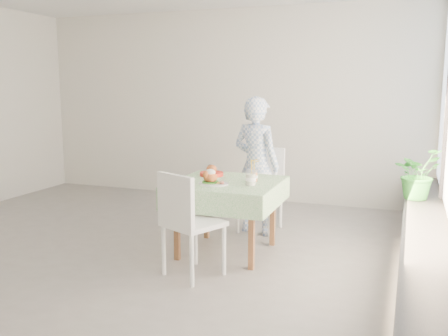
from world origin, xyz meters
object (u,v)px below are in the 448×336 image
at_px(diner, 256,166).
at_px(juice_cup_orange, 254,176).
at_px(cafe_table, 227,209).
at_px(potted_plant, 417,173).
at_px(chair_near, 192,244).
at_px(main_dish, 212,179).
at_px(chair_far, 260,205).

height_order(diner, juice_cup_orange, diner).
distance_m(cafe_table, diner, 0.85).
xyz_separation_m(juice_cup_orange, potted_plant, (1.54, 0.88, -0.02)).
xyz_separation_m(chair_near, main_dish, (-0.01, 0.50, 0.50)).
distance_m(chair_far, diner, 0.50).
relative_size(diner, juice_cup_orange, 6.44).
relative_size(diner, main_dish, 5.29).
bearing_deg(chair_far, potted_plant, 2.68).
bearing_deg(cafe_table, potted_plant, 28.26).
distance_m(chair_near, diner, 1.57).
xyz_separation_m(cafe_table, juice_cup_orange, (0.25, 0.09, 0.34)).
xyz_separation_m(chair_far, diner, (-0.02, -0.11, 0.49)).
bearing_deg(diner, chair_far, -85.70).
distance_m(cafe_table, potted_plant, 2.06).
bearing_deg(chair_far, main_dish, -98.81).
relative_size(chair_far, chair_near, 1.02).
distance_m(diner, main_dish, 1.00).
bearing_deg(chair_near, cafe_table, 84.22).
relative_size(cafe_table, diner, 0.66).
bearing_deg(juice_cup_orange, cafe_table, -161.51).
bearing_deg(potted_plant, cafe_table, -151.74).
xyz_separation_m(cafe_table, chair_near, (-0.07, -0.70, -0.17)).
bearing_deg(diner, cafe_table, 99.92).
bearing_deg(diner, potted_plant, -158.73).
height_order(chair_far, chair_near, chair_far).
height_order(chair_far, main_dish, chair_far).
xyz_separation_m(main_dish, juice_cup_orange, (0.33, 0.29, 0.01)).
distance_m(diner, juice_cup_orange, 0.72).
xyz_separation_m(cafe_table, main_dish, (-0.08, -0.21, 0.33)).
bearing_deg(cafe_table, juice_cup_orange, 18.49).
bearing_deg(chair_near, potted_plant, 41.77).
relative_size(chair_far, main_dish, 3.24).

